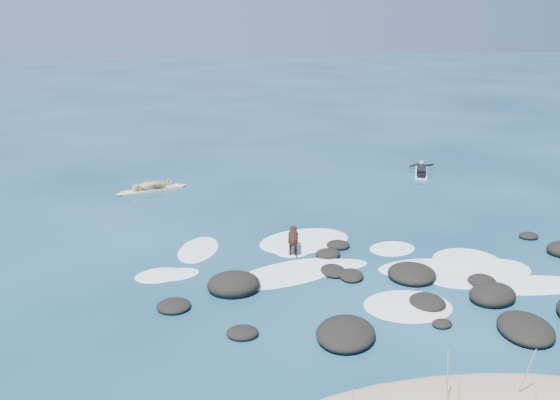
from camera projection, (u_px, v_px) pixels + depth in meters
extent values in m
plane|color=#0A2642|center=(351.00, 265.00, 18.74)|extent=(160.00, 160.00, 0.00)
cylinder|color=#97A34F|center=(526.00, 374.00, 12.04)|extent=(0.27, 0.10, 1.09)
cylinder|color=#97A34F|center=(448.00, 379.00, 11.83)|extent=(0.06, 0.14, 1.16)
ellipsoid|color=black|center=(412.00, 274.00, 17.85)|extent=(1.55, 1.60, 0.48)
ellipsoid|color=black|center=(482.00, 281.00, 17.46)|extent=(1.09, 1.13, 0.31)
ellipsoid|color=black|center=(427.00, 302.00, 16.23)|extent=(1.04, 1.14, 0.33)
ellipsoid|color=black|center=(242.00, 333.00, 14.76)|extent=(0.88, 0.81, 0.25)
ellipsoid|color=black|center=(333.00, 271.00, 18.19)|extent=(0.76, 0.97, 0.24)
ellipsoid|color=black|center=(492.00, 295.00, 16.51)|extent=(1.73, 1.63, 0.55)
ellipsoid|color=black|center=(234.00, 284.00, 17.10)|extent=(1.67, 1.57, 0.62)
ellipsoid|color=black|center=(526.00, 329.00, 14.85)|extent=(1.61, 1.92, 0.46)
ellipsoid|color=black|center=(351.00, 276.00, 17.88)|extent=(0.89, 1.03, 0.25)
ellipsoid|color=black|center=(174.00, 306.00, 16.08)|extent=(1.18, 1.19, 0.25)
ellipsoid|color=black|center=(338.00, 245.00, 20.13)|extent=(0.85, 0.82, 0.27)
ellipsoid|color=black|center=(346.00, 334.00, 14.62)|extent=(1.99, 2.14, 0.48)
ellipsoid|color=black|center=(529.00, 236.00, 20.93)|extent=(0.72, 0.66, 0.24)
ellipsoid|color=black|center=(442.00, 324.00, 15.19)|extent=(0.63, 0.57, 0.20)
ellipsoid|color=black|center=(328.00, 254.00, 19.38)|extent=(0.88, 0.78, 0.31)
ellipsoid|color=white|center=(461.00, 281.00, 17.67)|extent=(2.08, 1.56, 0.12)
ellipsoid|color=white|center=(176.00, 275.00, 18.07)|extent=(1.53, 1.14, 0.12)
ellipsoid|color=white|center=(392.00, 249.00, 19.97)|extent=(1.87, 1.68, 0.12)
ellipsoid|color=white|center=(198.00, 250.00, 19.90)|extent=(1.83, 2.55, 0.12)
ellipsoid|color=white|center=(334.00, 266.00, 18.70)|extent=(2.14, 1.01, 0.12)
ellipsoid|color=white|center=(304.00, 241.00, 20.65)|extent=(3.71, 3.08, 0.12)
ellipsoid|color=white|center=(421.00, 268.00, 18.53)|extent=(2.72, 1.44, 0.12)
ellipsoid|color=white|center=(468.00, 262.00, 18.94)|extent=(2.57, 2.71, 0.12)
ellipsoid|color=white|center=(470.00, 258.00, 19.23)|extent=(1.15, 1.78, 0.12)
ellipsoid|color=white|center=(159.00, 275.00, 18.01)|extent=(1.63, 1.36, 0.12)
ellipsoid|color=white|center=(531.00, 285.00, 17.38)|extent=(3.58, 1.60, 0.12)
ellipsoid|color=white|center=(290.00, 273.00, 18.16)|extent=(4.09, 2.81, 0.12)
ellipsoid|color=white|center=(408.00, 306.00, 16.18)|extent=(2.48, 2.08, 0.12)
ellipsoid|color=white|center=(492.00, 272.00, 18.27)|extent=(2.99, 2.47, 0.12)
ellipsoid|color=white|center=(292.00, 252.00, 19.69)|extent=(1.10, 0.90, 0.12)
cube|color=beige|center=(152.00, 190.00, 26.21)|extent=(2.57, 1.32, 0.08)
ellipsoid|color=beige|center=(180.00, 186.00, 26.79)|extent=(0.57, 0.44, 0.09)
ellipsoid|color=beige|center=(122.00, 194.00, 25.63)|extent=(0.57, 0.44, 0.09)
imported|color=tan|center=(151.00, 170.00, 25.95)|extent=(0.57, 0.70, 1.65)
cube|color=white|center=(421.00, 173.00, 28.78)|extent=(1.35, 2.32, 0.08)
ellipsoid|color=white|center=(421.00, 167.00, 29.85)|extent=(0.44, 0.57, 0.09)
cube|color=black|center=(421.00, 170.00, 28.73)|extent=(0.92, 1.46, 0.23)
sphere|color=tan|center=(422.00, 163.00, 29.45)|extent=(0.31, 0.31, 0.24)
cylinder|color=black|center=(415.00, 165.00, 29.70)|extent=(0.58, 0.10, 0.26)
cylinder|color=black|center=(428.00, 165.00, 29.58)|extent=(0.47, 0.47, 0.26)
cube|color=black|center=(421.00, 175.00, 28.02)|extent=(0.55, 0.66, 0.15)
cylinder|color=black|center=(293.00, 238.00, 19.44)|extent=(0.43, 0.68, 0.31)
sphere|color=black|center=(293.00, 235.00, 19.71)|extent=(0.38, 0.38, 0.32)
sphere|color=black|center=(293.00, 241.00, 19.17)|extent=(0.34, 0.34, 0.29)
sphere|color=black|center=(293.00, 229.00, 19.85)|extent=(0.27, 0.27, 0.23)
cone|color=black|center=(293.00, 228.00, 19.99)|extent=(0.15, 0.16, 0.12)
cone|color=black|center=(292.00, 227.00, 19.82)|extent=(0.12, 0.10, 0.11)
cone|color=black|center=(295.00, 227.00, 19.81)|extent=(0.12, 0.10, 0.11)
cylinder|color=black|center=(291.00, 245.00, 19.75)|extent=(0.09, 0.09, 0.42)
cylinder|color=black|center=(296.00, 245.00, 19.74)|extent=(0.09, 0.09, 0.42)
cylinder|color=black|center=(290.00, 250.00, 19.33)|extent=(0.09, 0.09, 0.42)
cylinder|color=black|center=(296.00, 250.00, 19.32)|extent=(0.09, 0.09, 0.42)
cylinder|color=black|center=(293.00, 241.00, 19.01)|extent=(0.12, 0.30, 0.18)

